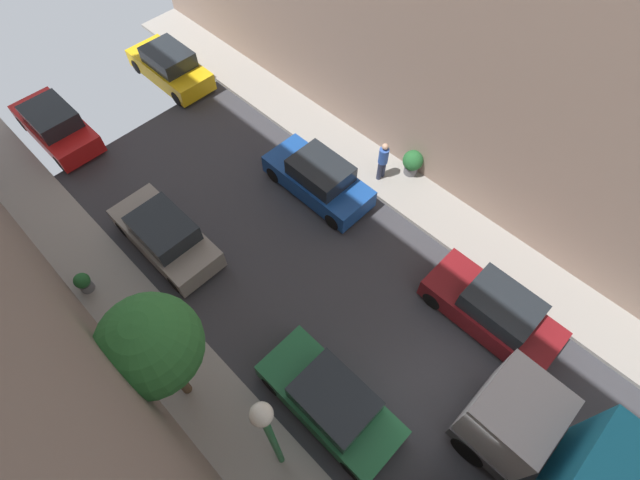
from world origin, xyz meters
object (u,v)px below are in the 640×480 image
pedestrian (383,160)px  parked_car_left_2 (331,401)px  parked_car_left_4 (55,125)px  parked_car_right_2 (493,311)px  parked_car_right_3 (318,179)px  parked_car_right_4 (170,66)px  lamp_post (270,433)px  parked_car_left_3 (165,235)px  potted_plant_4 (413,162)px  street_tree_0 (151,346)px  potted_plant_2 (83,282)px

pedestrian → parked_car_left_2: bearing=-148.6°
parked_car_left_4 → parked_car_right_2: same height
parked_car_right_3 → parked_car_right_4: 9.27m
parked_car_right_4 → lamp_post: (-7.30, -15.12, 2.96)m
parked_car_left_2 → parked_car_left_3: size_ratio=1.00×
potted_plant_4 → parked_car_right_3: bearing=147.5°
parked_car_left_4 → pedestrian: 13.05m
parked_car_left_2 → parked_car_right_2: (5.40, -1.65, 0.00)m
street_tree_0 → potted_plant_2: (-0.32, 4.94, -3.07)m
parked_car_right_3 → parked_car_right_4: (0.00, 9.27, 0.00)m
parked_car_right_4 → potted_plant_2: parked_car_right_4 is taller
lamp_post → parked_car_right_4: bearing=64.2°
parked_car_right_2 → parked_car_right_4: same height
pedestrian → lamp_post: size_ratio=0.32×
potted_plant_4 → lamp_post: (-10.36, -3.91, 2.94)m
parked_car_left_3 → parked_car_left_4: (0.00, 7.53, 0.00)m
parked_car_right_2 → parked_car_right_3: bearing=90.0°
street_tree_0 → lamp_post: size_ratio=0.89×
parked_car_left_3 → parked_car_right_3: (5.40, -1.90, 0.00)m
parked_car_right_2 → parked_car_right_4: size_ratio=1.00×
lamp_post → parked_car_left_3: bearing=76.2°
parked_car_right_2 → lamp_post: lamp_post is taller
potted_plant_2 → potted_plant_4: size_ratio=0.75×
street_tree_0 → potted_plant_4: size_ratio=4.49×
parked_car_right_3 → street_tree_0: 8.84m
parked_car_right_3 → pedestrian: 2.46m
parked_car_right_4 → potted_plant_2: (-8.26, -6.89, -0.15)m
pedestrian → street_tree_0: 10.43m
pedestrian → potted_plant_4: bearing=-34.8°
parked_car_left_2 → parked_car_right_4: 16.03m
pedestrian → street_tree_0: bearing=-172.6°
parked_car_left_4 → parked_car_right_4: bearing=-1.7°
parked_car_left_3 → parked_car_right_3: size_ratio=1.00×
parked_car_right_2 → parked_car_left_4: bearing=107.7°
parked_car_right_2 → lamp_post: bearing=167.4°
parked_car_right_2 → pedestrian: 6.56m
parked_car_left_4 → street_tree_0: size_ratio=0.89×
lamp_post → pedestrian: bearing=26.0°
potted_plant_2 → pedestrian: bearing=-19.4°
parked_car_right_4 → street_tree_0: street_tree_0 is taller
parked_car_right_3 → parked_car_right_4: size_ratio=1.00×
parked_car_left_3 → parked_car_left_4: size_ratio=1.00×
parked_car_left_4 → potted_plant_2: size_ratio=5.35×
parked_car_left_3 → parked_car_right_4: (5.40, 7.37, 0.00)m
parked_car_right_4 → parked_car_left_3: bearing=-126.2°
parked_car_left_2 → parked_car_right_3: bearing=47.2°
parked_car_right_2 → potted_plant_2: size_ratio=5.35×
pedestrian → potted_plant_4: (0.98, -0.68, -0.34)m
parked_car_left_3 → parked_car_left_4: same height
parked_car_right_2 → potted_plant_2: 12.86m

